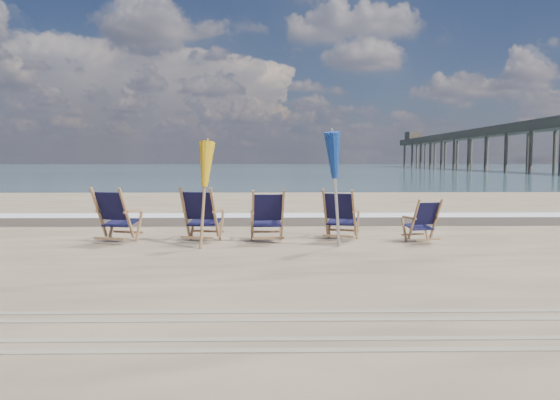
% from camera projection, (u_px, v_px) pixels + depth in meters
% --- Properties ---
extents(ocean, '(400.00, 400.00, 0.00)m').
position_uv_depth(ocean, '(271.00, 167.00, 135.72)').
color(ocean, '#3C5963').
rests_on(ocean, ground).
extents(surf_foam, '(200.00, 1.40, 0.01)m').
position_uv_depth(surf_foam, '(276.00, 215.00, 16.35)').
color(surf_foam, silver).
rests_on(surf_foam, ground).
extents(wet_sand_strip, '(200.00, 2.60, 0.00)m').
position_uv_depth(wet_sand_strip, '(277.00, 221.00, 14.86)').
color(wet_sand_strip, '#42362A').
rests_on(wet_sand_strip, ground).
extents(tire_tracks, '(80.00, 1.30, 0.01)m').
position_uv_depth(tire_tracks, '(289.00, 329.00, 5.28)').
color(tire_tracks, gray).
rests_on(tire_tracks, ground).
extents(beach_chair_0, '(0.93, 0.99, 1.12)m').
position_uv_depth(beach_chair_0, '(127.00, 216.00, 10.66)').
color(beach_chair_0, black).
rests_on(beach_chair_0, ground).
extents(beach_chair_1, '(0.87, 0.94, 1.11)m').
position_uv_depth(beach_chair_1, '(215.00, 215.00, 10.81)').
color(beach_chair_1, black).
rests_on(beach_chair_1, ground).
extents(beach_chair_2, '(0.74, 0.82, 1.06)m').
position_uv_depth(beach_chair_2, '(283.00, 216.00, 10.90)').
color(beach_chair_2, black).
rests_on(beach_chair_2, ground).
extents(beach_chair_3, '(0.90, 0.95, 1.07)m').
position_uv_depth(beach_chair_3, '(354.00, 215.00, 11.06)').
color(beach_chair_3, black).
rests_on(beach_chair_3, ground).
extents(beach_chair_4, '(0.74, 0.78, 0.90)m').
position_uv_depth(beach_chair_4, '(436.00, 220.00, 10.83)').
color(beach_chair_4, black).
rests_on(beach_chair_4, ground).
extents(umbrella_yellow, '(0.30, 0.30, 1.99)m').
position_uv_depth(umbrella_yellow, '(203.00, 169.00, 10.15)').
color(umbrella_yellow, '#9E7046').
rests_on(umbrella_yellow, ground).
extents(umbrella_blue, '(0.30, 0.30, 2.16)m').
position_uv_depth(umbrella_blue, '(336.00, 160.00, 10.13)').
color(umbrella_blue, '#A5A5AD').
rests_on(umbrella_blue, ground).
extents(fishing_pier, '(4.40, 140.00, 9.30)m').
position_uv_depth(fishing_pier, '(523.00, 141.00, 82.20)').
color(fishing_pier, brown).
rests_on(fishing_pier, ground).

